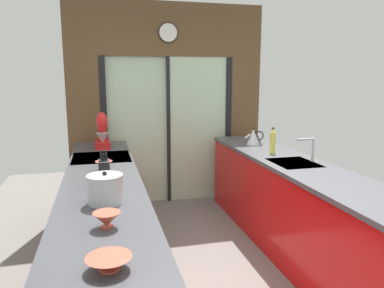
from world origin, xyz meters
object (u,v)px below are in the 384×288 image
(mixing_bowl_near, at_px, (109,263))
(mixing_bowl_far, at_px, (104,166))
(knife_block, at_px, (104,173))
(mixing_bowl_mid, at_px, (107,219))
(stock_pot, at_px, (105,189))
(kettle, at_px, (253,137))
(oven_range, at_px, (104,200))
(stand_mixer, at_px, (102,134))
(soap_bottle, at_px, (273,142))

(mixing_bowl_near, xyz_separation_m, mixing_bowl_far, (-0.00, 1.73, 0.01))
(mixing_bowl_far, height_order, knife_block, knife_block)
(mixing_bowl_mid, bearing_deg, stock_pot, 90.00)
(mixing_bowl_mid, height_order, knife_block, knife_block)
(mixing_bowl_mid, bearing_deg, mixing_bowl_near, -90.00)
(mixing_bowl_far, bearing_deg, kettle, 26.02)
(oven_range, height_order, mixing_bowl_mid, mixing_bowl_mid)
(mixing_bowl_mid, xyz_separation_m, stand_mixer, (0.00, 2.36, 0.11))
(stock_pot, bearing_deg, soap_bottle, 34.12)
(knife_block, relative_size, stock_pot, 1.19)
(oven_range, distance_m, knife_block, 1.21)
(oven_range, distance_m, mixing_bowl_far, 0.77)
(mixing_bowl_mid, height_order, stock_pot, stock_pot)
(mixing_bowl_far, xyz_separation_m, soap_bottle, (1.78, 0.35, 0.07))
(knife_block, bearing_deg, soap_bottle, 25.22)
(mixing_bowl_mid, distance_m, stock_pot, 0.42)
(knife_block, bearing_deg, mixing_bowl_far, 90.00)
(knife_block, relative_size, kettle, 1.13)
(oven_range, bearing_deg, kettle, 9.11)
(soap_bottle, bearing_deg, mixing_bowl_mid, -137.68)
(oven_range, height_order, stock_pot, stock_pot)
(oven_range, bearing_deg, mixing_bowl_far, -88.18)
(oven_range, bearing_deg, knife_block, -89.02)
(mixing_bowl_mid, xyz_separation_m, soap_bottle, (1.78, 1.62, 0.07))
(oven_range, xyz_separation_m, knife_block, (0.02, -1.07, 0.57))
(mixing_bowl_near, relative_size, soap_bottle, 0.72)
(mixing_bowl_mid, height_order, stand_mixer, stand_mixer)
(mixing_bowl_mid, height_order, soap_bottle, soap_bottle)
(kettle, height_order, soap_bottle, soap_bottle)
(kettle, bearing_deg, mixing_bowl_mid, -129.76)
(kettle, bearing_deg, stand_mixer, 173.06)
(stand_mixer, height_order, kettle, stand_mixer)
(mixing_bowl_near, xyz_separation_m, stock_pot, (-0.00, 0.88, 0.06))
(mixing_bowl_far, bearing_deg, mixing_bowl_near, -90.00)
(stand_mixer, relative_size, stock_pot, 1.78)
(stock_pot, relative_size, kettle, 0.95)
(oven_range, bearing_deg, soap_bottle, -7.39)
(mixing_bowl_near, bearing_deg, soap_bottle, 49.46)
(mixing_bowl_near, relative_size, stock_pot, 0.85)
(stand_mixer, distance_m, stock_pot, 1.95)
(oven_range, bearing_deg, mixing_bowl_near, -89.54)
(oven_range, relative_size, mixing_bowl_near, 4.61)
(kettle, bearing_deg, stock_pot, -135.89)
(oven_range, xyz_separation_m, stand_mixer, (0.02, 0.51, 0.63))
(mixing_bowl_far, relative_size, stock_pot, 0.64)
(mixing_bowl_mid, relative_size, knife_block, 0.54)
(mixing_bowl_near, xyz_separation_m, mixing_bowl_mid, (-0.00, 0.46, 0.01))
(oven_range, height_order, stand_mixer, stand_mixer)
(stock_pot, bearing_deg, kettle, 44.11)
(mixing_bowl_near, distance_m, stock_pot, 0.88)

